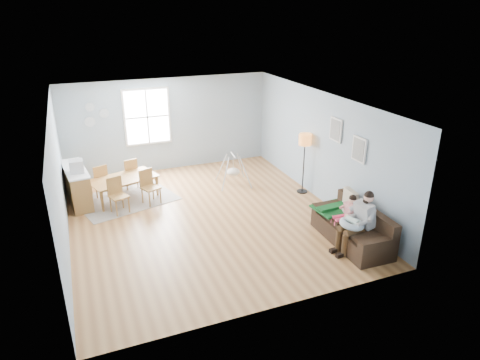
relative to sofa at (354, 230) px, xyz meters
name	(u,v)px	position (x,y,z in m)	size (l,w,h in m)	color
room	(203,115)	(-2.51, 2.20, 2.15)	(8.40, 9.40, 3.90)	#9F6538
window	(147,117)	(-3.11, 5.66, 1.38)	(1.32, 0.08, 1.62)	silver
pictures	(347,139)	(0.46, 1.15, 1.58)	(0.05, 1.34, 0.74)	silver
wall_plates	(95,115)	(-4.51, 5.67, 1.56)	(0.67, 0.02, 0.66)	#8D9CA9
sofa	(354,230)	(0.00, 0.00, 0.00)	(0.88, 1.94, 0.78)	black
green_throw	(335,208)	(-0.05, 0.64, 0.22)	(0.88, 0.69, 0.04)	#155C24
beige_pillow	(350,200)	(0.22, 0.50, 0.43)	(0.13, 0.45, 0.45)	tan
father	(358,220)	(-0.13, -0.27, 0.39)	(0.89, 0.43, 1.24)	#979699
nursing_pillow	(352,224)	(-0.27, -0.26, 0.33)	(0.49, 0.49, 0.13)	#A3BFCC
infant	(351,220)	(-0.28, -0.23, 0.40)	(0.18, 0.35, 0.13)	white
toddler	(348,210)	(-0.06, 0.18, 0.39)	(0.51, 0.26, 0.79)	white
floor_lamp	(305,145)	(0.29, 2.64, 1.04)	(0.32, 0.32, 1.58)	black
storage_cube	(353,222)	(0.19, 0.30, -0.01)	(0.58, 0.55, 0.52)	silver
rug	(126,199)	(-4.11, 3.92, -0.27)	(2.29, 1.74, 0.01)	gray
dining_table	(125,189)	(-4.11, 3.92, 0.01)	(1.63, 0.91, 0.57)	brown
chair_sw	(117,193)	(-4.35, 3.26, 0.21)	(0.49, 0.49, 0.86)	olive
chair_se	(149,184)	(-3.56, 3.49, 0.21)	(0.51, 0.51, 0.87)	olive
chair_nw	(100,179)	(-4.65, 4.36, 0.20)	(0.49, 0.49, 0.85)	olive
chair_ne	(130,172)	(-3.86, 4.58, 0.20)	(0.49, 0.49, 0.84)	olive
counter	(77,185)	(-5.21, 4.17, 0.19)	(0.66, 1.67, 0.91)	brown
monitor	(76,166)	(-5.16, 3.86, 0.78)	(0.32, 0.30, 0.30)	silver
baby_swing	(233,171)	(-1.22, 3.78, 0.12)	(0.95, 0.97, 0.87)	silver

